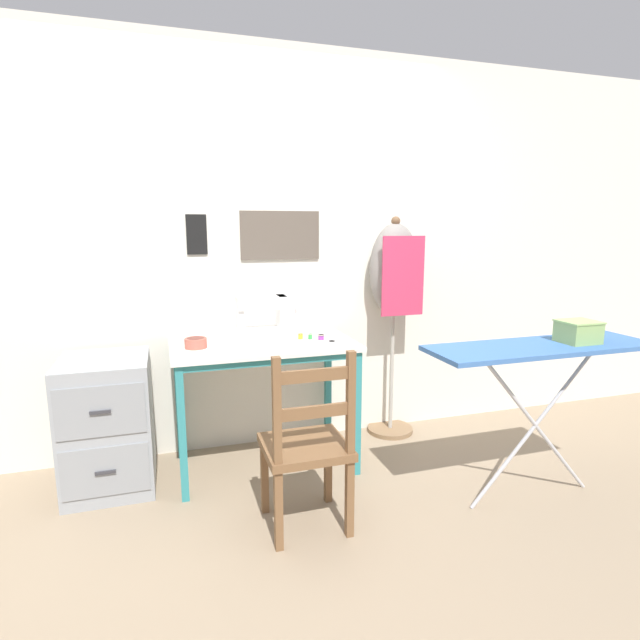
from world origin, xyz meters
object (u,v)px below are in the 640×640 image
object	(u,v)px
thread_spool_near_machine	(301,336)
dress_form	(394,280)
sewing_machine	(268,320)
filing_cabinet	(108,423)
storage_box	(578,332)
thread_spool_mid_table	(310,337)
wooden_chair	(307,447)
ironing_board	(541,353)
scissors	(336,341)
thread_spool_far_edge	(321,337)
fabric_bowl	(196,343)

from	to	relation	value
thread_spool_near_machine	dress_form	world-z (taller)	dress_form
sewing_machine	filing_cabinet	world-z (taller)	sewing_machine
dress_form	storage_box	world-z (taller)	dress_form
sewing_machine	storage_box	world-z (taller)	sewing_machine
thread_spool_mid_table	storage_box	xyz separation A→B (m)	(1.22, -0.80, 0.11)
storage_box	wooden_chair	bearing A→B (deg)	175.55
thread_spool_near_machine	ironing_board	world-z (taller)	ironing_board
thread_spool_near_machine	thread_spool_mid_table	distance (m)	0.06
scissors	dress_form	size ratio (longest dim) A/B	0.09
thread_spool_far_edge	thread_spool_near_machine	bearing A→B (deg)	151.50
thread_spool_far_edge	sewing_machine	bearing A→B (deg)	165.57
fabric_bowl	ironing_board	world-z (taller)	ironing_board
thread_spool_far_edge	storage_box	distance (m)	1.39
wooden_chair	filing_cabinet	xyz separation A→B (m)	(-0.94, 0.72, -0.05)
thread_spool_mid_table	ironing_board	xyz separation A→B (m)	(1.01, -0.78, 0.01)
scissors	thread_spool_mid_table	size ratio (longest dim) A/B	3.66
thread_spool_mid_table	storage_box	bearing A→B (deg)	-33.12
fabric_bowl	thread_spool_far_edge	size ratio (longest dim) A/B	2.89
dress_form	thread_spool_near_machine	bearing A→B (deg)	-162.96
fabric_bowl	dress_form	bearing A→B (deg)	10.85
sewing_machine	fabric_bowl	bearing A→B (deg)	-172.87
thread_spool_near_machine	dress_form	distance (m)	0.81
thread_spool_far_edge	filing_cabinet	distance (m)	1.29
fabric_bowl	wooden_chair	size ratio (longest dim) A/B	0.14
thread_spool_far_edge	dress_form	distance (m)	0.74
scissors	filing_cabinet	xyz separation A→B (m)	(-1.30, 0.12, -0.41)
filing_cabinet	sewing_machine	bearing A→B (deg)	0.42
fabric_bowl	storage_box	size ratio (longest dim) A/B	0.65
sewing_machine	scissors	bearing A→B (deg)	-18.49
thread_spool_mid_table	dress_form	distance (m)	0.77
thread_spool_far_edge	filing_cabinet	bearing A→B (deg)	176.67
thread_spool_mid_table	thread_spool_far_edge	world-z (taller)	thread_spool_mid_table
sewing_machine	fabric_bowl	size ratio (longest dim) A/B	2.81
filing_cabinet	ironing_board	xyz separation A→B (m)	(2.17, -0.82, 0.44)
sewing_machine	dress_form	xyz separation A→B (m)	(0.91, 0.20, 0.19)
thread_spool_near_machine	dress_form	xyz separation A→B (m)	(0.72, 0.22, 0.30)
sewing_machine	storage_box	bearing A→B (deg)	-29.82
fabric_bowl	thread_spool_far_edge	distance (m)	0.73
sewing_machine	scissors	distance (m)	0.42
wooden_chair	storage_box	xyz separation A→B (m)	(1.44, -0.11, 0.49)
fabric_bowl	thread_spool_near_machine	distance (m)	0.62
scissors	dress_form	bearing A→B (deg)	31.81
filing_cabinet	dress_form	distance (m)	1.98
scissors	ironing_board	size ratio (longest dim) A/B	0.11
scissors	dress_form	world-z (taller)	dress_form
thread_spool_far_edge	scissors	bearing A→B (deg)	-32.49
scissors	filing_cabinet	size ratio (longest dim) A/B	0.18
thread_spool_near_machine	thread_spool_far_edge	size ratio (longest dim) A/B	0.86
dress_form	storage_box	bearing A→B (deg)	-62.07
filing_cabinet	thread_spool_mid_table	bearing A→B (deg)	-1.83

